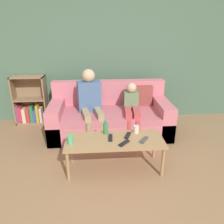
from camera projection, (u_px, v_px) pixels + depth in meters
ground_plane at (109, 209)px, 2.27m from camera, size 22.00×22.00×0.00m
wall_back at (101, 52)px, 4.08m from camera, size 12.00×0.06×2.60m
couch at (110, 117)px, 3.81m from camera, size 2.01×0.93×0.85m
bookshelf at (31, 105)px, 4.19m from camera, size 0.59×0.28×0.91m
coffee_table at (115, 142)px, 2.78m from camera, size 1.24×0.49×0.43m
person_adult at (90, 99)px, 3.57m from camera, size 0.45×0.69×1.13m
person_child at (132, 107)px, 3.61m from camera, size 0.28×0.65×0.89m
cup_near at (70, 140)px, 2.64m from camera, size 0.07×0.07×0.11m
cup_far at (136, 129)px, 2.92m from camera, size 0.07×0.07×0.10m
tv_remote_0 at (124, 143)px, 2.66m from camera, size 0.15×0.16×0.02m
tv_remote_1 at (144, 140)px, 2.73m from camera, size 0.14×0.17×0.02m
tv_remote_2 at (128, 135)px, 2.84m from camera, size 0.11×0.18×0.02m
tv_remote_3 at (111, 138)px, 2.78m from camera, size 0.06×0.17×0.02m
bottle at (105, 128)px, 2.88m from camera, size 0.06×0.06×0.19m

